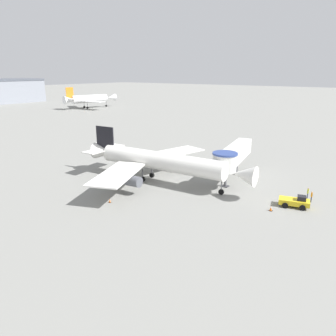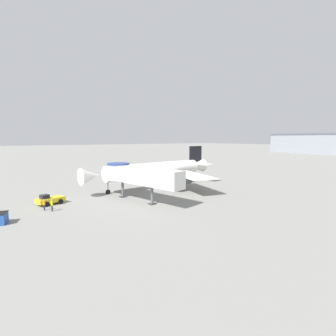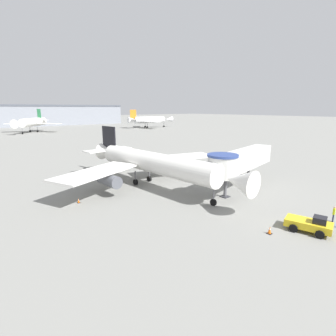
# 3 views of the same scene
# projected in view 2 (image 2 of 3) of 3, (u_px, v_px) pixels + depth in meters

# --- Properties ---
(ground_plane) EXTENTS (800.00, 800.00, 0.00)m
(ground_plane) POSITION_uv_depth(u_px,v_px,m) (150.00, 188.00, 56.48)
(ground_plane) COLOR gray
(main_airplane) EXTENTS (30.56, 32.16, 8.79)m
(main_airplane) POSITION_uv_depth(u_px,v_px,m) (158.00, 170.00, 57.75)
(main_airplane) COLOR white
(main_airplane) RESTS_ON ground_plane
(jet_bridge) EXTENTS (16.90, 6.37, 6.17)m
(jet_bridge) POSITION_uv_depth(u_px,v_px,m) (137.00, 175.00, 44.72)
(jet_bridge) COLOR silver
(jet_bridge) RESTS_ON ground_plane
(pushback_tug_yellow) EXTENTS (3.10, 4.58, 1.78)m
(pushback_tug_yellow) POSITION_uv_depth(u_px,v_px,m) (50.00, 200.00, 42.36)
(pushback_tug_yellow) COLOR yellow
(pushback_tug_yellow) RESTS_ON ground_plane
(traffic_cone_port_wing) EXTENTS (0.37, 0.37, 0.62)m
(traffic_cone_port_wing) POSITION_uv_depth(u_px,v_px,m) (131.00, 179.00, 67.46)
(traffic_cone_port_wing) COLOR black
(traffic_cone_port_wing) RESTS_ON ground_plane
(traffic_cone_near_nose) EXTENTS (0.46, 0.46, 0.76)m
(traffic_cone_near_nose) POSITION_uv_depth(u_px,v_px,m) (59.00, 197.00, 46.50)
(traffic_cone_near_nose) COLOR black
(traffic_cone_near_nose) RESTS_ON ground_plane
(ground_crew_marshaller) EXTENTS (0.37, 0.25, 1.77)m
(ground_crew_marshaller) POSITION_uv_depth(u_px,v_px,m) (52.00, 205.00, 38.40)
(ground_crew_marshaller) COLOR #1E2338
(ground_crew_marshaller) RESTS_ON ground_plane
(ground_crew_wing_walker) EXTENTS (0.37, 0.29, 1.70)m
(ground_crew_wing_walker) POSITION_uv_depth(u_px,v_px,m) (44.00, 204.00, 38.86)
(ground_crew_wing_walker) COLOR #1E2338
(ground_crew_wing_walker) RESTS_ON ground_plane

